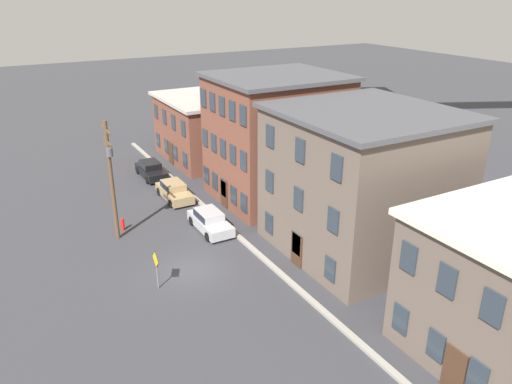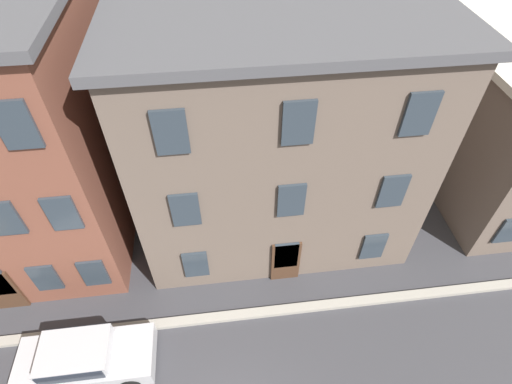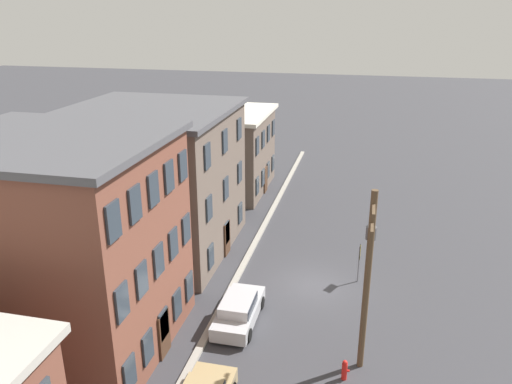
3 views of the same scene
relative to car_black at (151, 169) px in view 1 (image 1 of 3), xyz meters
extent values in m
plane|color=#38383D|center=(17.03, -3.04, -0.75)|extent=(200.00, 200.00, 0.00)
cube|color=#9E998E|center=(17.03, 1.46, -0.67)|extent=(56.00, 0.36, 0.16)
cube|color=brown|center=(-2.57, 8.33, 2.25)|extent=(10.02, 10.73, 6.00)
cube|color=#B7B2A8|center=(-2.57, 8.33, 5.40)|extent=(10.52, 11.23, 0.30)
cube|color=#2D3842|center=(-6.33, 2.90, 0.75)|extent=(0.90, 0.10, 1.40)
cube|color=#2D3842|center=(-6.33, 2.90, 3.75)|extent=(0.90, 0.10, 1.40)
cube|color=#2D3842|center=(-3.82, 2.90, 0.75)|extent=(0.90, 0.10, 1.40)
cube|color=#2D3842|center=(-3.82, 2.90, 3.75)|extent=(0.90, 0.10, 1.40)
cube|color=#2D3842|center=(-1.32, 2.90, 0.75)|extent=(0.90, 0.10, 1.40)
cube|color=#2D3842|center=(-1.32, 2.90, 3.75)|extent=(0.90, 0.10, 1.40)
cube|color=#2D3842|center=(1.19, 2.90, 0.75)|extent=(0.90, 0.10, 1.40)
cube|color=#2D3842|center=(1.19, 2.90, 3.75)|extent=(0.90, 0.10, 1.40)
cube|color=#472D1E|center=(-2.57, 2.90, 0.35)|extent=(1.10, 0.10, 2.20)
cube|color=brown|center=(9.42, 7.66, 4.12)|extent=(8.38, 9.39, 9.73)
cube|color=#4C4C51|center=(9.42, 7.66, 9.13)|extent=(8.88, 9.89, 0.30)
cube|color=#2D3842|center=(6.06, 2.90, 0.87)|extent=(0.90, 0.10, 1.40)
cube|color=#2D3842|center=(6.06, 2.90, 4.12)|extent=(0.90, 0.10, 1.40)
cube|color=#2D3842|center=(6.06, 2.90, 7.36)|extent=(0.90, 0.10, 1.40)
cube|color=#2D3842|center=(7.74, 2.90, 0.87)|extent=(0.90, 0.10, 1.40)
cube|color=#2D3842|center=(7.74, 2.90, 4.12)|extent=(0.90, 0.10, 1.40)
cube|color=#2D3842|center=(7.74, 2.90, 7.36)|extent=(0.90, 0.10, 1.40)
cube|color=#2D3842|center=(9.42, 2.90, 0.87)|extent=(0.90, 0.10, 1.40)
cube|color=#2D3842|center=(9.42, 2.90, 4.12)|extent=(0.90, 0.10, 1.40)
cube|color=#2D3842|center=(9.42, 2.90, 7.36)|extent=(0.90, 0.10, 1.40)
cube|color=#2D3842|center=(11.10, 2.90, 0.87)|extent=(0.90, 0.10, 1.40)
cube|color=#2D3842|center=(11.10, 2.90, 4.12)|extent=(0.90, 0.10, 1.40)
cube|color=#2D3842|center=(11.10, 2.90, 7.36)|extent=(0.90, 0.10, 1.40)
cube|color=#2D3842|center=(12.77, 2.90, 0.87)|extent=(0.90, 0.10, 1.40)
cube|color=#2D3842|center=(12.77, 2.90, 4.12)|extent=(0.90, 0.10, 1.40)
cube|color=#2D3842|center=(12.77, 2.90, 7.36)|extent=(0.90, 0.10, 1.40)
cube|color=#472D1E|center=(9.42, 2.90, 0.35)|extent=(1.10, 0.10, 2.20)
cube|color=#66564C|center=(19.77, 7.77, 3.78)|extent=(10.12, 9.61, 9.07)
cube|color=#4C4C51|center=(19.77, 7.77, 8.47)|extent=(10.62, 10.11, 0.30)
cube|color=#2D3842|center=(16.39, 2.90, 0.76)|extent=(0.90, 0.10, 1.40)
cube|color=#2D3842|center=(16.39, 2.90, 3.78)|extent=(0.90, 0.10, 1.40)
cube|color=#2D3842|center=(16.39, 2.90, 6.81)|extent=(0.90, 0.10, 1.40)
cube|color=#2D3842|center=(19.77, 2.90, 0.76)|extent=(0.90, 0.10, 1.40)
cube|color=#2D3842|center=(19.77, 2.90, 3.78)|extent=(0.90, 0.10, 1.40)
cube|color=#2D3842|center=(19.77, 2.90, 6.81)|extent=(0.90, 0.10, 1.40)
cube|color=#2D3842|center=(23.14, 2.90, 0.76)|extent=(0.90, 0.10, 1.40)
cube|color=#2D3842|center=(23.14, 2.90, 3.78)|extent=(0.90, 0.10, 1.40)
cube|color=#2D3842|center=(23.14, 2.90, 6.81)|extent=(0.90, 0.10, 1.40)
cube|color=#472D1E|center=(19.77, 2.90, 0.35)|extent=(1.10, 0.10, 2.20)
cube|color=#2D3842|center=(28.62, 2.90, 0.91)|extent=(0.90, 0.10, 1.40)
cube|color=#2D3842|center=(28.62, 2.90, 4.23)|extent=(0.90, 0.10, 1.40)
cube|color=#2D3842|center=(30.77, 2.90, 0.91)|extent=(0.90, 0.10, 1.40)
cube|color=#2D3842|center=(30.77, 2.90, 4.23)|extent=(0.90, 0.10, 1.40)
cube|color=#2D3842|center=(32.93, 2.90, 0.91)|extent=(0.90, 0.10, 1.40)
cube|color=#2D3842|center=(32.93, 2.90, 4.23)|extent=(0.90, 0.10, 1.40)
cube|color=#472D1E|center=(31.85, 2.90, 0.35)|extent=(1.10, 0.10, 2.20)
cube|color=black|center=(0.07, 0.00, -0.22)|extent=(4.40, 1.80, 0.70)
cube|color=black|center=(-0.13, 0.00, 0.41)|extent=(2.20, 1.51, 0.55)
cube|color=#1E232D|center=(-0.13, 0.00, 0.41)|extent=(2.02, 1.58, 0.48)
cylinder|color=black|center=(1.52, 0.85, -0.42)|extent=(0.66, 0.22, 0.66)
cylinder|color=black|center=(1.52, -0.85, -0.42)|extent=(0.66, 0.22, 0.66)
cylinder|color=black|center=(-1.38, 0.85, -0.42)|extent=(0.66, 0.22, 0.66)
cylinder|color=black|center=(-1.38, -0.85, -0.42)|extent=(0.66, 0.22, 0.66)
cube|color=tan|center=(6.02, 0.02, -0.22)|extent=(4.40, 1.80, 0.70)
cube|color=tan|center=(5.82, 0.02, 0.41)|extent=(2.20, 1.51, 0.55)
cube|color=#1E232D|center=(5.82, 0.02, 0.41)|extent=(2.02, 1.58, 0.48)
cylinder|color=black|center=(7.47, 0.87, -0.42)|extent=(0.66, 0.22, 0.66)
cylinder|color=black|center=(7.47, -0.83, -0.42)|extent=(0.66, 0.22, 0.66)
cylinder|color=black|center=(4.57, 0.87, -0.42)|extent=(0.66, 0.22, 0.66)
cylinder|color=black|center=(4.57, -0.83, -0.42)|extent=(0.66, 0.22, 0.66)
cube|color=#B7B7BC|center=(12.65, 0.24, -0.22)|extent=(4.40, 1.80, 0.70)
cube|color=#B7B7BC|center=(12.45, 0.24, 0.41)|extent=(2.20, 1.51, 0.55)
cube|color=#1E232D|center=(12.45, 0.24, 0.41)|extent=(2.02, 1.58, 0.48)
cylinder|color=black|center=(14.10, 1.09, -0.42)|extent=(0.66, 0.22, 0.66)
cylinder|color=black|center=(14.10, -0.61, -0.42)|extent=(0.66, 0.22, 0.66)
cylinder|color=black|center=(11.20, 1.09, -0.42)|extent=(0.66, 0.22, 0.66)
cylinder|color=black|center=(11.20, -0.61, -0.42)|extent=(0.66, 0.22, 0.66)
cylinder|color=slate|center=(18.05, -5.51, 0.38)|extent=(0.08, 0.08, 2.26)
cube|color=yellow|center=(18.05, -5.54, 1.17)|extent=(0.98, 0.03, 0.98)
cube|color=black|center=(18.05, -5.53, 1.17)|extent=(1.06, 0.02, 1.06)
cylinder|color=brown|center=(10.63, -5.89, 3.43)|extent=(0.28, 0.28, 8.36)
cube|color=brown|center=(10.63, -5.89, 7.01)|extent=(2.40, 0.12, 0.12)
cube|color=brown|center=(10.63, -5.89, 6.21)|extent=(2.00, 0.12, 0.12)
cylinder|color=#515156|center=(10.98, -5.89, 5.61)|extent=(0.44, 0.44, 0.55)
cylinder|color=red|center=(9.58, -5.25, -0.35)|extent=(0.24, 0.24, 0.80)
sphere|color=red|center=(9.58, -5.25, 0.10)|extent=(0.22, 0.22, 0.22)
cylinder|color=red|center=(9.58, -5.41, -0.30)|extent=(0.10, 0.12, 0.10)
camera|label=1|loc=(42.32, -12.57, 15.42)|focal=35.00mm
camera|label=2|loc=(17.58, -5.60, 13.14)|focal=28.00mm
camera|label=3|loc=(-8.25, -5.45, 14.26)|focal=35.00mm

